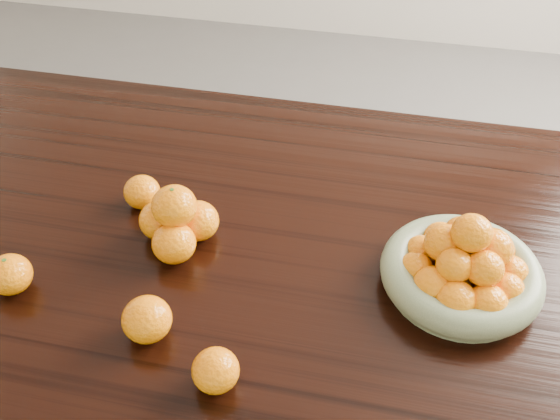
% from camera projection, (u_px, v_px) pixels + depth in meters
% --- Properties ---
extents(dining_table, '(2.00, 1.00, 0.75)m').
position_uv_depth(dining_table, '(299.00, 267.00, 1.30)').
color(dining_table, black).
rests_on(dining_table, ground).
extents(fruit_bowl, '(0.29, 0.29, 0.16)m').
position_uv_depth(fruit_bowl, '(463.00, 269.00, 1.11)').
color(fruit_bowl, gray).
rests_on(fruit_bowl, dining_table).
extents(orange_pyramid, '(0.16, 0.15, 0.13)m').
position_uv_depth(orange_pyramid, '(177.00, 222.00, 1.19)').
color(orange_pyramid, orange).
rests_on(orange_pyramid, dining_table).
extents(loose_orange_0, '(0.08, 0.08, 0.07)m').
position_uv_depth(loose_orange_0, '(10.00, 274.00, 1.11)').
color(loose_orange_0, orange).
rests_on(loose_orange_0, dining_table).
extents(loose_orange_1, '(0.08, 0.08, 0.08)m').
position_uv_depth(loose_orange_1, '(147.00, 319.00, 1.03)').
color(loose_orange_1, orange).
rests_on(loose_orange_1, dining_table).
extents(loose_orange_2, '(0.08, 0.08, 0.07)m').
position_uv_depth(loose_orange_2, '(216.00, 370.00, 0.96)').
color(loose_orange_2, orange).
rests_on(loose_orange_2, dining_table).
extents(loose_orange_3, '(0.08, 0.08, 0.07)m').
position_uv_depth(loose_orange_3, '(142.00, 192.00, 1.29)').
color(loose_orange_3, orange).
rests_on(loose_orange_3, dining_table).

